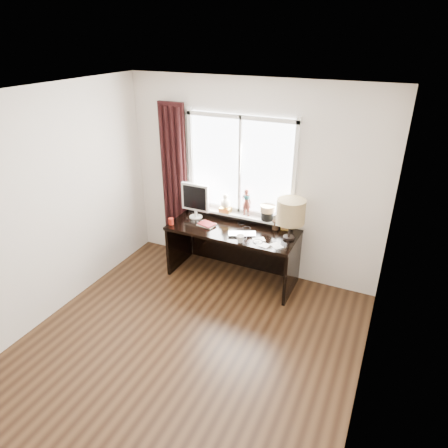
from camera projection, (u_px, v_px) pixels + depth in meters
The scene contains 18 objects.
floor at pixel (178, 358), 4.16m from camera, with size 3.50×4.00×0.00m, color #442B17.
ceiling at pixel (161, 101), 3.02m from camera, with size 3.50×4.00×0.00m, color white.
wall_back at pixel (252, 181), 5.22m from camera, with size 3.50×2.60×0.00m, color beige.
wall_left at pixel (30, 216), 4.25m from camera, with size 4.00×2.60×0.00m, color beige.
wall_right at pixel (374, 300), 2.93m from camera, with size 4.00×2.60×0.00m, color beige.
laptop at pixel (242, 234), 5.04m from camera, with size 0.35×0.22×0.03m, color silver.
mug at pixel (240, 239), 4.86m from camera, with size 0.10×0.09×0.10m, color white.
red_cup at pixel (171, 221), 5.30m from camera, with size 0.07×0.07×0.09m, color maroon.
window at pixel (239, 181), 5.24m from camera, with size 1.52×0.21×1.40m.
curtain at pixel (174, 184), 5.66m from camera, with size 0.38×0.09×2.25m.
desk at pixel (235, 242), 5.39m from camera, with size 1.70×0.70×0.75m.
monitor at pixel (195, 199), 5.40m from camera, with size 0.40×0.18×0.49m.
notebook_stack at pixel (207, 224), 5.29m from camera, with size 0.25×0.20×0.03m.
brush_holder at pixel (276, 225), 5.17m from camera, with size 0.09×0.09×0.25m.
icon_frame at pixel (285, 226), 5.14m from camera, with size 0.10×0.04×0.13m.
table_lamp at pixel (291, 212), 4.80m from camera, with size 0.35×0.35×0.52m.
loose_papers at pixel (266, 243), 4.85m from camera, with size 0.44×0.26×0.00m.
desk_cables at pixel (250, 233), 5.10m from camera, with size 0.53×0.54×0.01m.
Camera 1 is at (1.75, -2.63, 3.09)m, focal length 32.00 mm.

